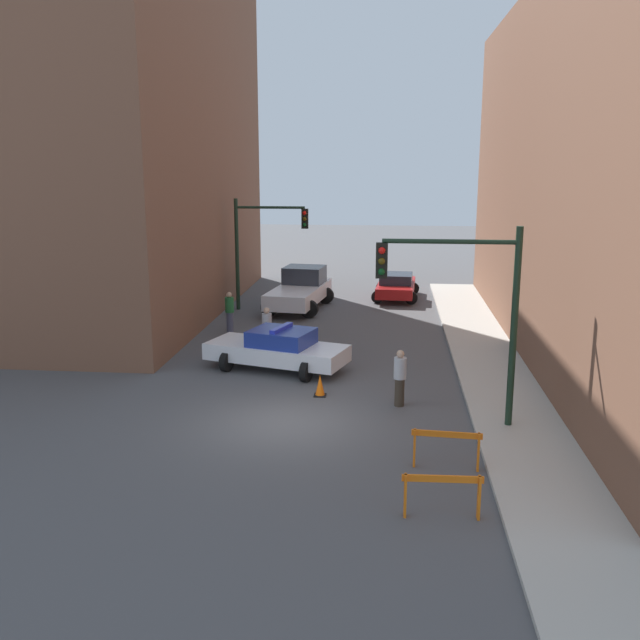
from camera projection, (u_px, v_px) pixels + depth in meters
The scene contains 14 objects.
ground_plane at pixel (286, 422), 19.24m from camera, with size 120.00×120.00×0.00m, color #4C4C4F.
sidewalk_right at pixel (520, 428), 18.64m from camera, with size 2.40×44.00×0.12m.
building_corner_left at pixel (64, 109), 31.97m from camera, with size 14.00×20.00×18.32m.
traffic_light_near at pixel (469, 296), 18.11m from camera, with size 3.64×0.35×5.20m.
traffic_light_far at pixel (260, 238), 32.97m from camera, with size 3.44×0.35×5.20m.
police_car at pixel (278, 349), 23.91m from camera, with size 5.04×3.18×1.52m.
white_truck at pixel (300, 290), 33.81m from camera, with size 3.09×5.62×1.90m.
parked_car_near at pixel (396, 286), 36.24m from camera, with size 2.46×4.41×1.31m.
pedestrian_crossing at pixel (267, 329), 26.16m from camera, with size 0.37×0.37×1.66m.
pedestrian_corner at pixel (230, 311), 29.22m from camera, with size 0.45×0.45×1.66m.
pedestrian_sidewalk at pixel (400, 377), 20.34m from camera, with size 0.51×0.51×1.66m.
barrier_front at pixel (442, 489), 13.97m from camera, with size 1.60×0.21×0.90m.
barrier_mid at pixel (446, 443), 16.22m from camera, with size 1.60×0.27×0.90m.
traffic_cone at pixel (320, 386), 21.32m from camera, with size 0.36×0.36×0.66m.
Camera 1 is at (2.69, -17.99, 6.92)m, focal length 40.00 mm.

